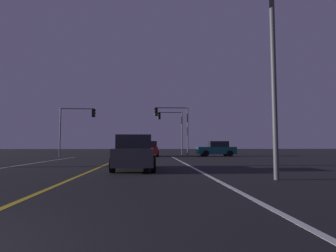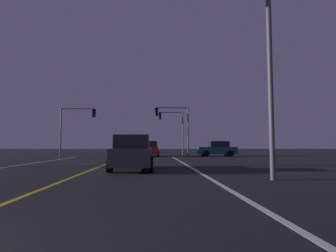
% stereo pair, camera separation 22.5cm
% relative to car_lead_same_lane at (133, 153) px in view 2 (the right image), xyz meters
% --- Properties ---
extents(lane_edge_right, '(0.16, 33.01, 0.01)m').
position_rel_car_lead_same_lane_xyz_m(lane_edge_right, '(3.08, -0.70, -0.82)').
color(lane_edge_right, silver).
rests_on(lane_edge_right, ground).
extents(lane_center_divider, '(0.16, 33.01, 0.01)m').
position_rel_car_lead_same_lane_xyz_m(lane_center_divider, '(-2.03, -0.70, -0.82)').
color(lane_center_divider, gold).
rests_on(lane_center_divider, ground).
extents(car_lead_same_lane, '(2.02, 4.30, 1.70)m').
position_rel_car_lead_same_lane_xyz_m(car_lead_same_lane, '(0.00, 0.00, 0.00)').
color(car_lead_same_lane, black).
rests_on(car_lead_same_lane, ground).
extents(car_crossing_side, '(4.30, 2.02, 1.70)m').
position_rel_car_lead_same_lane_xyz_m(car_crossing_side, '(8.23, 17.32, 0.00)').
color(car_crossing_side, black).
rests_on(car_crossing_side, ground).
extents(car_ahead_far, '(2.02, 4.30, 1.70)m').
position_rel_car_lead_same_lane_xyz_m(car_ahead_far, '(0.62, 17.48, 0.00)').
color(car_ahead_far, black).
rests_on(car_ahead_far, ground).
extents(traffic_light_near_right, '(3.75, 0.36, 5.40)m').
position_rel_car_lead_same_lane_xyz_m(traffic_light_near_right, '(3.01, 16.30, 3.22)').
color(traffic_light_near_right, '#4C4C51').
rests_on(traffic_light_near_right, ground).
extents(traffic_light_near_left, '(3.78, 0.36, 5.21)m').
position_rel_car_lead_same_lane_xyz_m(traffic_light_near_left, '(-7.04, 16.30, 3.10)').
color(traffic_light_near_left, '#4C4C51').
rests_on(traffic_light_near_left, ground).
extents(traffic_light_far_right, '(3.25, 0.36, 5.55)m').
position_rel_car_lead_same_lane_xyz_m(traffic_light_far_right, '(3.29, 21.80, 3.30)').
color(traffic_light_far_right, '#4C4C51').
rests_on(traffic_light_far_right, ground).
extents(street_lamp_right_near, '(2.16, 0.44, 7.01)m').
position_rel_car_lead_same_lane_xyz_m(street_lamp_right_near, '(4.65, -4.18, 3.71)').
color(street_lamp_right_near, '#4C4C51').
rests_on(street_lamp_right_near, ground).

